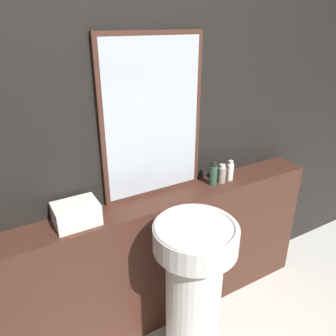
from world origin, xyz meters
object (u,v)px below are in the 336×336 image
Objects in this scene: lotion_bottle at (230,171)px; towel_stack at (76,214)px; pedestal_sink at (193,290)px; conditioner_bottle at (222,174)px; mirror at (153,120)px; shampoo_bottle at (213,174)px.

towel_stack is at bearing -180.00° from lotion_bottle.
conditioner_bottle reaches higher than pedestal_sink.
shampoo_bottle is (0.37, -0.09, -0.38)m from mirror.
lotion_bottle reaches higher than towel_stack.
pedestal_sink is 0.78m from lotion_bottle.
shampoo_bottle is at bearing -180.00° from lotion_bottle.
towel_stack is 1.81× the size of conditioner_bottle.
lotion_bottle is (0.14, 0.00, -0.01)m from shampoo_bottle.
lotion_bottle is at bearing 0.00° from towel_stack.
pedestal_sink is 7.06× the size of lotion_bottle.
mirror is at bearing 169.59° from lotion_bottle.
conditioner_bottle is (0.93, 0.00, -0.00)m from towel_stack.
conditioner_bottle is at bearing -180.00° from lotion_bottle.
towel_stack is 1.42× the size of shampoo_bottle.
towel_stack is (-0.49, -0.09, -0.40)m from mirror.
shampoo_bottle reaches higher than lotion_bottle.
mirror reaches higher than lotion_bottle.
pedestal_sink is 4.30× the size of towel_stack.
pedestal_sink is 0.94m from mirror.
mirror reaches higher than shampoo_bottle.
towel_stack is at bearing -169.30° from mirror.
towel_stack is (-0.47, 0.38, 0.41)m from pedestal_sink.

